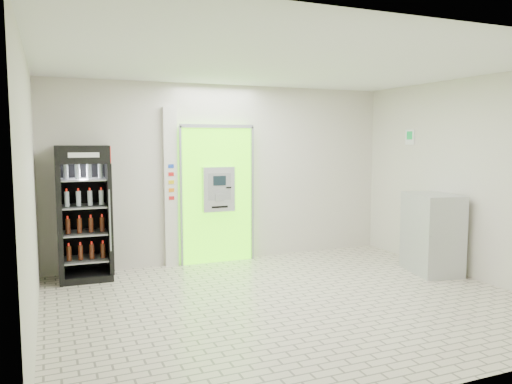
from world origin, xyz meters
TOP-DOWN VIEW (x-y plane):
  - ground at (0.00, 0.00)m, footprint 6.00×6.00m
  - room_shell at (0.00, 0.00)m, footprint 6.00×6.00m
  - atm_assembly at (-0.20, 2.41)m, footprint 1.30×0.24m
  - pillar at (-0.98, 2.45)m, footprint 0.22×0.11m
  - beverage_cooler at (-2.35, 2.17)m, footprint 0.77×0.73m
  - steel_cabinet at (2.68, 0.44)m, footprint 0.82×1.04m
  - exit_sign at (2.99, 1.40)m, footprint 0.02×0.22m

SIDE VIEW (x-z plane):
  - ground at x=0.00m, z-range 0.00..0.00m
  - steel_cabinet at x=2.68m, z-range 0.00..1.24m
  - beverage_cooler at x=-2.35m, z-range -0.04..1.95m
  - atm_assembly at x=-0.20m, z-range 0.01..2.34m
  - pillar at x=-0.98m, z-range 0.00..2.60m
  - room_shell at x=0.00m, z-range -1.16..4.84m
  - exit_sign at x=2.99m, z-range 1.99..2.25m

